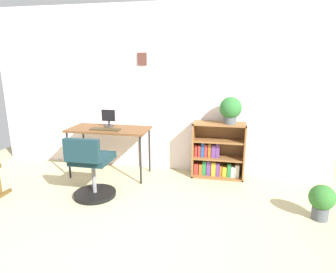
{
  "coord_description": "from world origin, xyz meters",
  "views": [
    {
      "loc": [
        1.05,
        -2.08,
        1.63
      ],
      "look_at": [
        0.38,
        1.27,
        0.74
      ],
      "focal_mm": 30.61,
      "sensor_mm": 36.0,
      "label": 1
    }
  ],
  "objects_px": {
    "keyboard": "(105,129)",
    "bookshelf_low": "(217,153)",
    "office_chair": "(91,171)",
    "potted_plant_floor": "(322,200)",
    "desk": "(109,132)",
    "monitor": "(109,118)",
    "potted_plant_on_shelf": "(231,109)"
  },
  "relations": [
    {
      "from": "keyboard",
      "to": "bookshelf_low",
      "type": "bearing_deg",
      "value": 13.63
    },
    {
      "from": "monitor",
      "to": "keyboard",
      "type": "relative_size",
      "value": 0.59
    },
    {
      "from": "desk",
      "to": "keyboard",
      "type": "xyz_separation_m",
      "value": [
        -0.01,
        -0.11,
        0.06
      ]
    },
    {
      "from": "monitor",
      "to": "potted_plant_on_shelf",
      "type": "xyz_separation_m",
      "value": [
        1.74,
        0.11,
        0.17
      ]
    },
    {
      "from": "keyboard",
      "to": "potted_plant_floor",
      "type": "bearing_deg",
      "value": -13.38
    },
    {
      "from": "bookshelf_low",
      "to": "office_chair",
      "type": "bearing_deg",
      "value": -145.02
    },
    {
      "from": "monitor",
      "to": "office_chair",
      "type": "relative_size",
      "value": 0.31
    },
    {
      "from": "potted_plant_on_shelf",
      "to": "potted_plant_floor",
      "type": "xyz_separation_m",
      "value": [
        0.97,
        -0.97,
        -0.79
      ]
    },
    {
      "from": "desk",
      "to": "potted_plant_on_shelf",
      "type": "distance_m",
      "value": 1.75
    },
    {
      "from": "office_chair",
      "to": "potted_plant_on_shelf",
      "type": "relative_size",
      "value": 2.17
    },
    {
      "from": "desk",
      "to": "office_chair",
      "type": "xyz_separation_m",
      "value": [
        0.08,
        -0.76,
        -0.3
      ]
    },
    {
      "from": "desk",
      "to": "potted_plant_floor",
      "type": "distance_m",
      "value": 2.81
    },
    {
      "from": "office_chair",
      "to": "keyboard",
      "type": "bearing_deg",
      "value": 97.24
    },
    {
      "from": "monitor",
      "to": "bookshelf_low",
      "type": "relative_size",
      "value": 0.31
    },
    {
      "from": "desk",
      "to": "monitor",
      "type": "bearing_deg",
      "value": 111.56
    },
    {
      "from": "keyboard",
      "to": "desk",
      "type": "bearing_deg",
      "value": 85.95
    },
    {
      "from": "office_chair",
      "to": "bookshelf_low",
      "type": "bearing_deg",
      "value": 34.98
    },
    {
      "from": "desk",
      "to": "potted_plant_on_shelf",
      "type": "height_order",
      "value": "potted_plant_on_shelf"
    },
    {
      "from": "bookshelf_low",
      "to": "desk",
      "type": "bearing_deg",
      "value": -170.23
    },
    {
      "from": "monitor",
      "to": "bookshelf_low",
      "type": "distance_m",
      "value": 1.67
    },
    {
      "from": "potted_plant_floor",
      "to": "keyboard",
      "type": "bearing_deg",
      "value": 166.62
    },
    {
      "from": "keyboard",
      "to": "potted_plant_floor",
      "type": "height_order",
      "value": "keyboard"
    },
    {
      "from": "potted_plant_on_shelf",
      "to": "potted_plant_floor",
      "type": "bearing_deg",
      "value": -44.81
    },
    {
      "from": "keyboard",
      "to": "bookshelf_low",
      "type": "xyz_separation_m",
      "value": [
        1.55,
        0.38,
        -0.37
      ]
    },
    {
      "from": "office_chair",
      "to": "potted_plant_on_shelf",
      "type": "bearing_deg",
      "value": 31.08
    },
    {
      "from": "desk",
      "to": "bookshelf_low",
      "type": "height_order",
      "value": "bookshelf_low"
    },
    {
      "from": "monitor",
      "to": "keyboard",
      "type": "height_order",
      "value": "monitor"
    },
    {
      "from": "bookshelf_low",
      "to": "potted_plant_floor",
      "type": "distance_m",
      "value": 1.52
    },
    {
      "from": "monitor",
      "to": "bookshelf_low",
      "type": "xyz_separation_m",
      "value": [
        1.59,
        0.16,
        -0.48
      ]
    },
    {
      "from": "keyboard",
      "to": "potted_plant_floor",
      "type": "relative_size",
      "value": 1.1
    },
    {
      "from": "monitor",
      "to": "potted_plant_floor",
      "type": "relative_size",
      "value": 0.65
    },
    {
      "from": "desk",
      "to": "potted_plant_on_shelf",
      "type": "bearing_deg",
      "value": 7.31
    }
  ]
}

